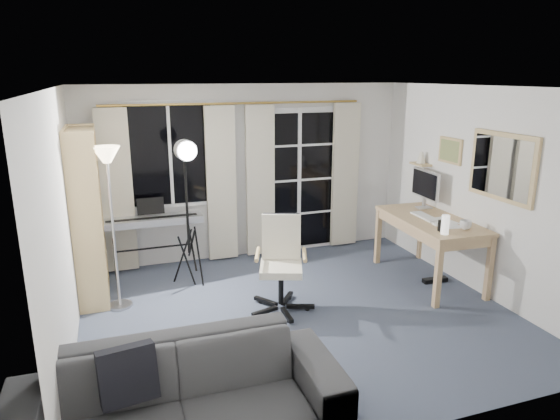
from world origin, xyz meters
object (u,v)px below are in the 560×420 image
Objects in this scene: torchiere_lamp at (109,180)px; mug at (466,224)px; bookshelf at (85,221)px; monitor at (425,185)px; studio_light at (186,168)px; sofa at (179,385)px; keyboard_piano at (152,222)px; office_chair at (281,254)px; desk at (431,226)px.

torchiere_lamp is 13.59× the size of mug.
monitor is at bearing -5.42° from bookshelf.
bookshelf reaches higher than studio_light.
sofa is (-3.46, -1.39, -0.42)m from mug.
keyboard_piano is at bearing 115.94° from studio_light.
bookshelf is 3.37× the size of monitor.
office_chair reaches higher than desk.
studio_light is 13.84× the size of mug.
desk is at bearing 101.31° from mug.
office_chair is 2.30m from monitor.
torchiere_lamp is at bearing -50.76° from bookshelf.
studio_light is (0.39, -0.57, 0.77)m from keyboard_piano.
mug is at bearing -18.20° from bookshelf.
desk is at bearing -7.21° from torchiere_lamp.
mug is (4.10, -1.33, -0.06)m from bookshelf.
torchiere_lamp reaches higher than mug.
bookshelf is 4.22m from monitor.
bookshelf is 0.96m from keyboard_piano.
mug is (-0.10, -0.95, -0.24)m from monitor.
torchiere_lamp is at bearing -118.34° from keyboard_piano.
keyboard_piano is at bearing 61.87° from torchiere_lamp.
bookshelf reaches higher than torchiere_lamp.
mug reaches higher than desk.
torchiere_lamp reaches higher than desk.
keyboard_piano is 0.82× the size of desk.
studio_light reaches higher than mug.
studio_light is 1.50m from office_chair.
torchiere_lamp reaches higher than keyboard_piano.
keyboard_piano is 3.82m from mug.
studio_light is 1.19× the size of desk.
monitor is at bearing 69.05° from desk.
torchiere_lamp is 1.74× the size of office_chair.
torchiere_lamp is (0.30, -0.36, 0.52)m from bookshelf.
bookshelf is 0.70m from torchiere_lamp.
torchiere_lamp is at bearing 165.72° from mug.
bookshelf is 1.09× the size of torchiere_lamp.
studio_light is at bearing 154.58° from office_chair.
office_chair is 0.67× the size of desk.
studio_light reaches higher than keyboard_piano.
sofa is at bearing -158.08° from mug.
torchiere_lamp is 1.17× the size of desk.
office_chair is 2.14m from mug.
studio_light is (1.16, -0.04, 0.54)m from bookshelf.
bookshelf is 2.84m from sofa.
desk is (3.23, -1.35, 0.01)m from keyboard_piano.
desk is 11.63× the size of mug.
keyboard_piano reaches higher than sofa.
torchiere_lamp is 0.92m from studio_light.
studio_light is at bearing -56.06° from keyboard_piano.
mug reaches higher than sofa.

